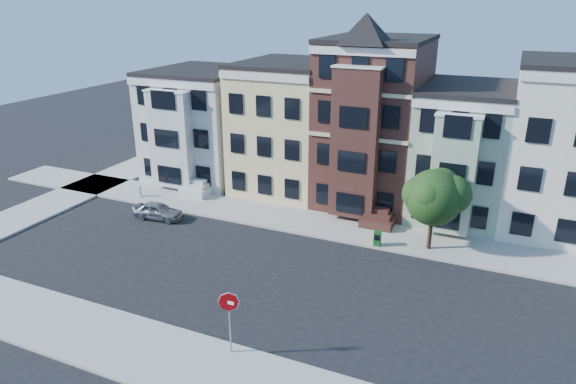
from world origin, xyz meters
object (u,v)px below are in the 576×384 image
at_px(fire_hydrant, 140,192).
at_px(stop_sign, 230,319).
at_px(parked_car, 158,211).
at_px(newspaper_box, 377,238).
at_px(street_tree, 434,201).

height_order(fire_hydrant, stop_sign, stop_sign).
bearing_deg(stop_sign, fire_hydrant, 137.76).
bearing_deg(parked_car, newspaper_box, -89.11).
relative_size(street_tree, fire_hydrant, 8.76).
relative_size(fire_hydrant, stop_sign, 0.21).
distance_m(fire_hydrant, stop_sign, 21.17).
xyz_separation_m(parked_car, newspaper_box, (15.53, 1.86, 0.03)).
bearing_deg(fire_hydrant, newspaper_box, -2.56).
distance_m(parked_car, stop_sign, 16.53).
relative_size(newspaper_box, stop_sign, 0.28).
bearing_deg(fire_hydrant, stop_sign, -40.57).
xyz_separation_m(street_tree, parked_car, (-18.59, -2.76, -2.71)).
bearing_deg(street_tree, newspaper_box, -163.54).
distance_m(parked_car, newspaper_box, 15.64).
height_order(parked_car, stop_sign, stop_sign).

